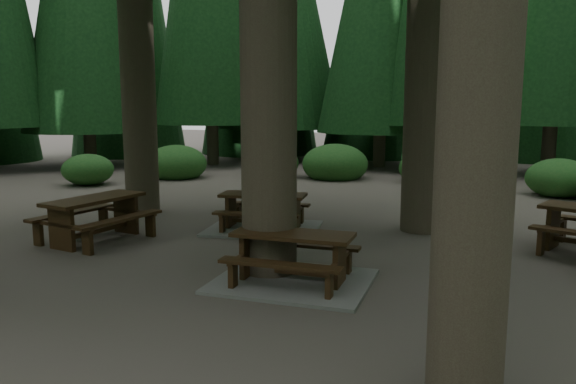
% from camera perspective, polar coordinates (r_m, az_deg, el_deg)
% --- Properties ---
extents(ground, '(80.00, 80.00, 0.00)m').
position_cam_1_polar(ground, '(8.99, -7.09, -7.94)').
color(ground, '#544D44').
rests_on(ground, ground).
extents(picnic_table_a, '(2.39, 2.04, 0.76)m').
position_cam_1_polar(picnic_table_a, '(8.28, 0.50, -7.54)').
color(picnic_table_a, gray).
rests_on(picnic_table_a, ground).
extents(picnic_table_b, '(1.75, 2.09, 0.85)m').
position_cam_1_polar(picnic_table_b, '(11.29, -18.99, -1.95)').
color(picnic_table_b, black).
rests_on(picnic_table_b, ground).
extents(picnic_table_c, '(2.58, 2.28, 0.76)m').
position_cam_1_polar(picnic_table_c, '(11.70, -2.53, -2.61)').
color(picnic_table_c, gray).
rests_on(picnic_table_c, ground).
extents(shrub_ring, '(23.86, 24.64, 1.49)m').
position_cam_1_polar(shrub_ring, '(9.21, -0.95, -4.89)').
color(shrub_ring, '#205D20').
rests_on(shrub_ring, ground).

